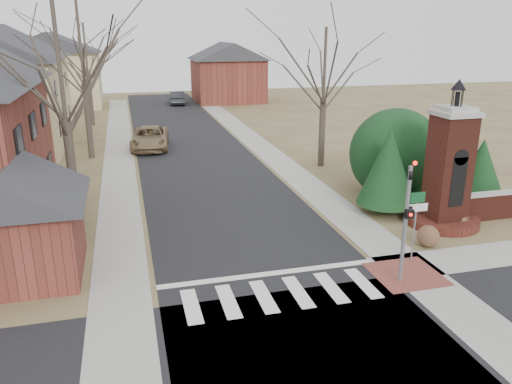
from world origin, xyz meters
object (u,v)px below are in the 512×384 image
object	(u,v)px
traffic_signal_pole	(407,213)
distant_car	(177,98)
pickup_truck	(150,138)
brick_gate_monument	(447,178)
sign_post	(416,213)

from	to	relation	value
traffic_signal_pole	distant_car	size ratio (longest dim) A/B	0.96
traffic_signal_pole	pickup_truck	world-z (taller)	traffic_signal_pole
brick_gate_monument	distant_car	xyz separation A→B (m)	(-7.40, 41.79, -1.39)
traffic_signal_pole	distant_car	distance (m)	46.33
distant_car	traffic_signal_pole	bearing A→B (deg)	97.97
traffic_signal_pole	brick_gate_monument	world-z (taller)	brick_gate_monument
traffic_signal_pole	pickup_truck	bearing A→B (deg)	107.15
traffic_signal_pole	distant_car	xyz separation A→B (m)	(-2.70, 46.21, -1.81)
pickup_truck	distant_car	bearing A→B (deg)	85.22
brick_gate_monument	sign_post	bearing A→B (deg)	-138.58
pickup_truck	distant_car	size ratio (longest dim) A/B	1.21
pickup_truck	distant_car	xyz separation A→B (m)	(4.50, 22.87, -0.02)
pickup_truck	sign_post	bearing A→B (deg)	-62.46
traffic_signal_pole	distant_car	bearing A→B (deg)	93.34
brick_gate_monument	distant_car	distance (m)	42.46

